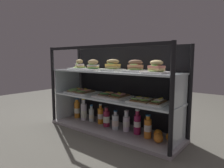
% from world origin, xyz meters
% --- Properties ---
extents(ground_plane, '(6.00, 6.00, 0.02)m').
position_xyz_m(ground_plane, '(0.00, 0.00, -0.01)').
color(ground_plane, '#58554D').
rests_on(ground_plane, ground).
extents(case_base_deck, '(1.44, 0.43, 0.03)m').
position_xyz_m(case_base_deck, '(0.00, 0.00, 0.02)').
color(case_base_deck, '#A49DA2').
rests_on(case_base_deck, ground).
extents(case_frame, '(1.44, 0.43, 0.86)m').
position_xyz_m(case_frame, '(0.00, 0.12, 0.47)').
color(case_frame, black).
rests_on(case_frame, ground).
extents(riser_lower_tier, '(1.37, 0.36, 0.31)m').
position_xyz_m(riser_lower_tier, '(0.00, 0.00, 0.19)').
color(riser_lower_tier, silver).
rests_on(riser_lower_tier, case_base_deck).
extents(shelf_lower_glass, '(1.38, 0.38, 0.02)m').
position_xyz_m(shelf_lower_glass, '(0.00, 0.00, 0.35)').
color(shelf_lower_glass, silver).
rests_on(shelf_lower_glass, riser_lower_tier).
extents(riser_upper_tier, '(1.37, 0.36, 0.25)m').
position_xyz_m(riser_upper_tier, '(0.00, 0.00, 0.48)').
color(riser_upper_tier, silver).
rests_on(riser_upper_tier, shelf_lower_glass).
extents(shelf_upper_glass, '(1.38, 0.38, 0.02)m').
position_xyz_m(shelf_upper_glass, '(0.00, 0.00, 0.61)').
color(shelf_upper_glass, silver).
rests_on(shelf_upper_glass, riser_upper_tier).
extents(plated_roll_sandwich_right_of_center, '(0.21, 0.21, 0.11)m').
position_xyz_m(plated_roll_sandwich_right_of_center, '(-0.51, 0.03, 0.65)').
color(plated_roll_sandwich_right_of_center, white).
rests_on(plated_roll_sandwich_right_of_center, shelf_upper_glass).
extents(plated_roll_sandwich_near_left_corner, '(0.21, 0.21, 0.11)m').
position_xyz_m(plated_roll_sandwich_near_left_corner, '(-0.24, -0.02, 0.65)').
color(plated_roll_sandwich_near_left_corner, white).
rests_on(plated_roll_sandwich_near_left_corner, shelf_upper_glass).
extents(plated_roll_sandwich_center, '(0.19, 0.19, 0.12)m').
position_xyz_m(plated_roll_sandwich_center, '(-0.01, 0.02, 0.66)').
color(plated_roll_sandwich_center, white).
rests_on(plated_roll_sandwich_center, shelf_upper_glass).
extents(plated_roll_sandwich_far_left, '(0.19, 0.19, 0.11)m').
position_xyz_m(plated_roll_sandwich_far_left, '(0.26, 0.02, 0.66)').
color(plated_roll_sandwich_far_left, white).
rests_on(plated_roll_sandwich_far_left, shelf_upper_glass).
extents(plated_roll_sandwich_mid_left, '(0.19, 0.19, 0.11)m').
position_xyz_m(plated_roll_sandwich_mid_left, '(0.49, -0.03, 0.66)').
color(plated_roll_sandwich_mid_left, white).
rests_on(plated_roll_sandwich_mid_left, shelf_upper_glass).
extents(open_sandwich_tray_center, '(0.34, 0.26, 0.06)m').
position_xyz_m(open_sandwich_tray_center, '(-0.43, -0.02, 0.37)').
color(open_sandwich_tray_center, white).
rests_on(open_sandwich_tray_center, shelf_lower_glass).
extents(open_sandwich_tray_far_left, '(0.34, 0.26, 0.06)m').
position_xyz_m(open_sandwich_tray_far_left, '(0.01, 0.00, 0.37)').
color(open_sandwich_tray_far_left, white).
rests_on(open_sandwich_tray_far_left, shelf_lower_glass).
extents(open_sandwich_tray_near_left_corner, '(0.34, 0.26, 0.06)m').
position_xyz_m(open_sandwich_tray_near_left_corner, '(0.41, -0.01, 0.37)').
color(open_sandwich_tray_near_left_corner, white).
rests_on(open_sandwich_tray_near_left_corner, shelf_lower_glass).
extents(juice_bottle_near_post, '(0.07, 0.07, 0.23)m').
position_xyz_m(juice_bottle_near_post, '(-0.57, 0.03, 0.13)').
color(juice_bottle_near_post, orange).
rests_on(juice_bottle_near_post, case_base_deck).
extents(juice_bottle_front_second, '(0.07, 0.07, 0.25)m').
position_xyz_m(juice_bottle_front_second, '(-0.43, 0.02, 0.13)').
color(juice_bottle_front_second, white).
rests_on(juice_bottle_front_second, case_base_deck).
extents(juice_bottle_back_right, '(0.06, 0.06, 0.19)m').
position_xyz_m(juice_bottle_back_right, '(-0.33, 0.04, 0.11)').
color(juice_bottle_back_right, silver).
rests_on(juice_bottle_back_right, case_base_deck).
extents(juice_bottle_back_left, '(0.06, 0.06, 0.22)m').
position_xyz_m(juice_bottle_back_left, '(-0.19, 0.04, 0.12)').
color(juice_bottle_back_left, orange).
rests_on(juice_bottle_back_left, case_base_deck).
extents(juice_bottle_front_left_end, '(0.07, 0.07, 0.21)m').
position_xyz_m(juice_bottle_front_left_end, '(-0.08, 0.01, 0.12)').
color(juice_bottle_front_left_end, maroon).
rests_on(juice_bottle_front_left_end, case_base_deck).
extents(juice_bottle_back_center, '(0.07, 0.07, 0.19)m').
position_xyz_m(juice_bottle_back_center, '(0.04, -0.00, 0.11)').
color(juice_bottle_back_center, white).
rests_on(juice_bottle_back_center, case_base_deck).
extents(juice_bottle_front_right_end, '(0.07, 0.07, 0.21)m').
position_xyz_m(juice_bottle_front_right_end, '(0.16, 0.02, 0.12)').
color(juice_bottle_front_right_end, white).
rests_on(juice_bottle_front_right_end, case_base_deck).
extents(juice_bottle_tucked_behind, '(0.07, 0.07, 0.24)m').
position_xyz_m(juice_bottle_tucked_behind, '(0.29, 0.02, 0.13)').
color(juice_bottle_tucked_behind, '#961A4C').
rests_on(juice_bottle_tucked_behind, case_base_deck).
extents(juice_bottle_front_middle, '(0.07, 0.07, 0.21)m').
position_xyz_m(juice_bottle_front_middle, '(0.41, 0.00, 0.12)').
color(juice_bottle_front_middle, orange).
rests_on(juice_bottle_front_middle, case_base_deck).
extents(orange_fruit_beside_bottles, '(0.08, 0.08, 0.08)m').
position_xyz_m(orange_fruit_beside_bottles, '(0.48, 0.06, 0.07)').
color(orange_fruit_beside_bottles, orange).
rests_on(orange_fruit_beside_bottles, case_base_deck).
extents(orange_fruit_near_left_post, '(0.08, 0.08, 0.08)m').
position_xyz_m(orange_fruit_near_left_post, '(0.53, -0.04, 0.07)').
color(orange_fruit_near_left_post, orange).
rests_on(orange_fruit_near_left_post, case_base_deck).
extents(orange_fruit_rolled_forward, '(0.08, 0.08, 0.08)m').
position_xyz_m(orange_fruit_rolled_forward, '(0.60, 0.05, 0.07)').
color(orange_fruit_rolled_forward, orange).
rests_on(orange_fruit_rolled_forward, case_base_deck).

